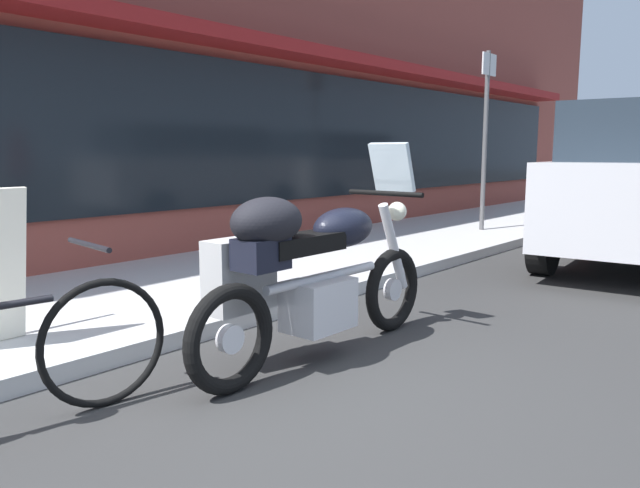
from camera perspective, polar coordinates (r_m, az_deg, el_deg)
name	(u,v)px	position (r m, az deg, el deg)	size (l,w,h in m)	color
ground_plane	(284,409)	(3.28, -3.37, -15.15)	(80.00, 80.00, 0.00)	#303030
storefront_building	(366,38)	(10.48, 4.33, 18.65)	(20.37, 0.90, 6.43)	brown
sidewalk_curb	(514,219)	(12.14, 17.70, 2.26)	(30.00, 2.63, 0.12)	#B7B7B7
touring_motorcycle	(306,269)	(3.80, -1.31, -2.33)	(2.20, 0.68, 1.39)	black
parking_sign_pole	(486,126)	(9.74, 15.27, 10.58)	(0.44, 0.07, 2.70)	#59595B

